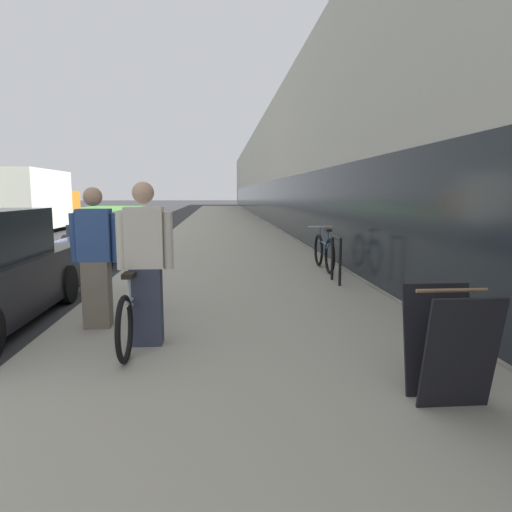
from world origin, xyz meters
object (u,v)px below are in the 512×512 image
at_px(person_bystander, 96,258).
at_px(sandwich_board_sign, 449,345).
at_px(cruiser_bike_nearest, 324,252).
at_px(vintage_roadster_curbside, 85,247).
at_px(person_rider, 145,264).
at_px(moving_truck, 33,201).
at_px(tandem_bicycle, 139,305).
at_px(bike_rack_hoop, 336,255).

height_order(person_bystander, sandwich_board_sign, person_bystander).
xyz_separation_m(cruiser_bike_nearest, sandwich_board_sign, (-0.46, -6.16, 0.07)).
bearing_deg(sandwich_board_sign, vintage_roadster_curbside, 121.42).
bearing_deg(person_rider, vintage_roadster_curbside, 110.75).
bearing_deg(vintage_roadster_curbside, cruiser_bike_nearest, -21.51).
bearing_deg(vintage_roadster_curbside, person_rider, -69.25).
distance_m(sandwich_board_sign, moving_truck, 20.03).
height_order(cruiser_bike_nearest, moving_truck, moving_truck).
xyz_separation_m(person_rider, cruiser_bike_nearest, (2.99, 4.59, -0.49)).
height_order(person_rider, person_bystander, person_rider).
xyz_separation_m(person_bystander, cruiser_bike_nearest, (3.69, 3.90, -0.47)).
xyz_separation_m(cruiser_bike_nearest, moving_truck, (-10.29, 11.27, 0.88)).
bearing_deg(tandem_bicycle, vintage_roadster_curbside, 110.58).
bearing_deg(moving_truck, bike_rack_hoop, -51.27).
distance_m(person_rider, person_bystander, 0.98).
bearing_deg(person_rider, cruiser_bike_nearest, 56.87).
distance_m(person_rider, sandwich_board_sign, 3.02).
bearing_deg(person_bystander, tandem_bicycle, -35.22).
bearing_deg(sandwich_board_sign, person_bystander, 144.95).
xyz_separation_m(cruiser_bike_nearest, vintage_roadster_curbside, (-5.56, 2.19, -0.10)).
distance_m(tandem_bicycle, moving_truck, 17.16).
relative_size(person_rider, moving_truck, 0.27).
bearing_deg(sandwich_board_sign, cruiser_bike_nearest, 85.77).
distance_m(person_bystander, vintage_roadster_curbside, 6.40).
height_order(person_rider, vintage_roadster_curbside, person_rider).
bearing_deg(person_bystander, cruiser_bike_nearest, 46.60).
bearing_deg(tandem_bicycle, sandwich_board_sign, -35.02).
distance_m(person_bystander, cruiser_bike_nearest, 5.39).
relative_size(tandem_bicycle, sandwich_board_sign, 2.59).
bearing_deg(sandwich_board_sign, person_rider, 148.09).
bearing_deg(tandem_bicycle, cruiser_bike_nearest, 53.97).
xyz_separation_m(person_bystander, sandwich_board_sign, (3.23, -2.27, -0.40)).
relative_size(bike_rack_hoop, vintage_roadster_curbside, 0.20).
height_order(person_rider, moving_truck, moving_truck).
distance_m(tandem_bicycle, person_bystander, 0.84).
relative_size(person_bystander, vintage_roadster_curbside, 0.40).
height_order(bike_rack_hoop, cruiser_bike_nearest, cruiser_bike_nearest).
distance_m(person_rider, cruiser_bike_nearest, 5.50).
bearing_deg(moving_truck, sandwich_board_sign, -60.57).
height_order(person_bystander, bike_rack_hoop, person_bystander).
xyz_separation_m(person_bystander, bike_rack_hoop, (3.58, 2.47, -0.33)).
relative_size(sandwich_board_sign, moving_truck, 0.14).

